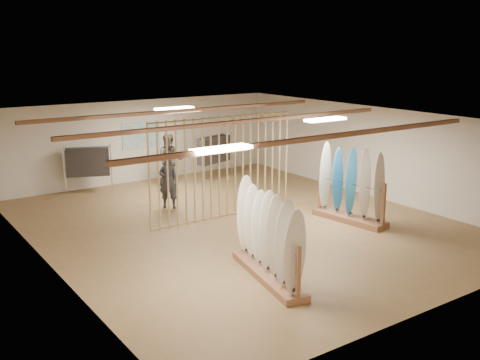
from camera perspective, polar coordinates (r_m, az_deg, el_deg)
floor at (r=14.91m, az=0.00°, el=-4.49°), size 12.00×12.00×0.00m
ceiling at (r=14.29m, az=0.00°, el=6.25°), size 12.00×12.00×0.00m
wall_back at (r=19.67m, az=-10.02°, el=3.95°), size 12.00×0.00×12.00m
wall_front at (r=10.37m, az=19.33°, el=-5.35°), size 12.00×0.00×12.00m
wall_left at (r=12.47m, az=-19.26°, el=-2.19°), size 0.00×12.00×12.00m
wall_right at (r=17.80m, az=13.37°, el=2.78°), size 0.00×12.00×12.00m
ceiling_slats at (r=14.30m, az=0.00°, el=5.93°), size 9.50×6.12×0.10m
light_panels at (r=14.30m, az=0.00°, el=6.01°), size 1.20×0.35×0.06m
bamboo_partition at (r=15.18m, az=-1.72°, el=1.32°), size 4.45×0.05×2.78m
poster at (r=19.62m, az=-10.02°, el=4.52°), size 1.40×0.03×0.90m
rack_left at (r=11.37m, az=2.89°, el=-6.96°), size 1.07×2.70×1.86m
rack_right at (r=15.24m, az=11.16°, el=-1.61°), size 0.85×2.21×2.05m
clothing_rack_a at (r=18.41m, az=-15.22°, el=1.76°), size 1.37×0.83×1.54m
clothing_rack_b at (r=19.69m, az=-2.69°, el=3.09°), size 1.43×0.77×1.60m
shopper_a at (r=16.25m, az=-7.28°, el=0.18°), size 0.78×0.76×1.78m
shopper_b at (r=18.74m, az=-7.14°, el=2.35°), size 1.22×1.15×2.01m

